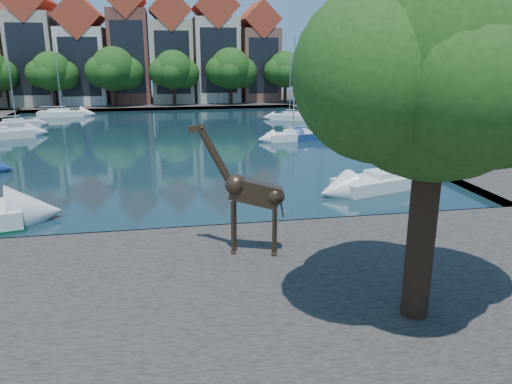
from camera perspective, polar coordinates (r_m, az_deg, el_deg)
ground at (r=22.91m, az=-10.71°, el=-5.22°), size 160.00×160.00×0.00m
water_basin at (r=46.11m, az=-10.82°, el=5.62°), size 38.00×50.00×0.08m
near_quay at (r=16.45m, az=-10.66°, el=-13.20°), size 50.00×14.00×0.50m
far_quay at (r=77.79m, az=-10.87°, el=9.96°), size 60.00×16.00×0.50m
right_quay at (r=52.26m, az=17.91°, el=6.57°), size 14.00×52.00×0.50m
plane_tree at (r=14.36m, az=20.45°, el=12.92°), size 8.32×6.40×10.62m
townhouse_west_mid at (r=79.29m, az=-23.99°, el=14.81°), size 5.94×9.18×16.79m
townhouse_west_inner at (r=78.13m, az=-19.13°, el=14.64°), size 6.43×9.18×15.15m
townhouse_center at (r=77.49m, az=-14.27°, el=15.76°), size 5.44×9.18×16.93m
townhouse_east_inner at (r=77.39m, az=-9.64°, el=15.55°), size 5.94×9.18×15.79m
townhouse_east_mid at (r=77.80m, az=-4.67°, el=15.99°), size 6.43×9.18×16.65m
townhouse_east_end at (r=78.75m, az=0.23°, el=15.32°), size 5.44×9.18×14.43m
far_tree_west at (r=73.34m, az=-22.26°, el=12.51°), size 6.76×5.20×7.36m
far_tree_mid_west at (r=72.20m, az=-15.88°, el=13.21°), size 7.80×6.00×8.00m
far_tree_mid_east at (r=71.96m, az=-9.36°, el=13.46°), size 7.02×5.40×7.52m
far_tree_east at (r=72.60m, az=-2.85°, el=13.75°), size 7.54×5.80×7.84m
far_tree_far_east at (r=74.10m, az=3.46°, el=13.67°), size 6.76×5.20×7.36m
giraffe_statue at (r=18.96m, az=-0.90°, el=0.02°), size 3.47×1.34×5.03m
sailboat_left_d at (r=58.91m, az=-25.72°, el=7.16°), size 4.74×3.31×9.93m
sailboat_left_e at (r=66.97m, az=-21.30°, el=8.49°), size 5.63×2.11×8.68m
sailboat_right_a at (r=31.10m, az=14.50°, el=1.53°), size 6.94×4.20×11.82m
sailboat_right_b at (r=47.70m, az=7.58°, el=6.75°), size 6.39×3.52×10.90m
sailboat_right_c at (r=46.23m, az=4.27°, el=6.61°), size 4.97×2.39×9.21m
sailboat_right_d at (r=59.62m, az=3.86°, el=8.73°), size 4.69×2.93×8.11m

